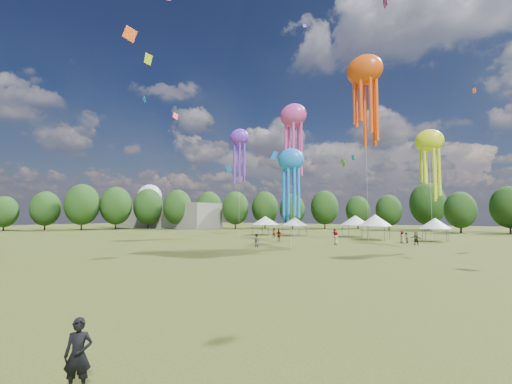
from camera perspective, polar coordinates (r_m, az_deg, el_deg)
The scene contains 10 objects.
ground at distance 18.76m, azimuth -34.29°, elevation -16.10°, with size 300.00×300.00×0.00m, color #384416.
observer_main at distance 9.81m, azimuth -27.84°, elevation -23.18°, with size 0.63×0.41×1.72m, color black.
spectator_near at distance 44.53m, azimuth 0.10°, elevation -8.21°, with size 0.85×0.66×1.75m, color gray.
spectators_far at distance 55.55m, azimuth 16.21°, elevation -7.20°, with size 26.25×16.43×1.93m.
festival_tents at distance 66.47m, azimuth 13.19°, elevation -4.79°, with size 37.61×11.78×4.33m.
show_kites at distance 54.37m, azimuth 11.11°, elevation 11.75°, with size 38.32×20.33×29.08m.
small_kites at distance 58.47m, azimuth 9.48°, elevation 24.36°, with size 66.24×54.36×45.41m.
treeline at distance 72.69m, azimuth 16.82°, elevation -1.93°, with size 201.57×95.24×13.43m.
hangar at distance 118.97m, azimuth -14.97°, elevation -3.92°, with size 40.00×12.00×8.00m, color gray.
radome at distance 135.18m, azimuth -17.54°, elevation -1.33°, with size 9.00×9.00×16.00m.
Camera 1 is at (16.85, -7.12, 4.16)m, focal length 23.68 mm.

